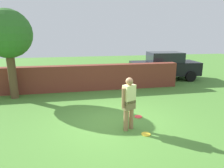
# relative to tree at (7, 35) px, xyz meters

# --- Properties ---
(ground_plane) EXTENTS (40.00, 40.00, 0.00)m
(ground_plane) POSITION_rel_tree_xyz_m (3.90, -3.57, -2.79)
(ground_plane) COLOR #4C8433
(brick_wall) EXTENTS (11.48, 0.50, 1.30)m
(brick_wall) POSITION_rel_tree_xyz_m (2.40, 0.67, -2.14)
(brick_wall) COLOR brown
(brick_wall) RESTS_ON ground
(tree) EXTENTS (2.06, 2.06, 3.87)m
(tree) POSITION_rel_tree_xyz_m (0.00, 0.00, 0.00)
(tree) COLOR brown
(tree) RESTS_ON ground
(person) EXTENTS (0.49, 0.36, 1.62)m
(person) POSITION_rel_tree_xyz_m (4.22, -4.01, -1.89)
(person) COLOR #9E704C
(person) RESTS_ON ground
(car) EXTENTS (4.30, 2.13, 1.72)m
(car) POSITION_rel_tree_xyz_m (8.34, 2.29, -1.93)
(car) COLOR black
(car) RESTS_ON ground
(frisbee_red) EXTENTS (0.27, 0.27, 0.02)m
(frisbee_red) POSITION_rel_tree_xyz_m (4.82, -3.17, -2.78)
(frisbee_red) COLOR red
(frisbee_red) RESTS_ON ground
(frisbee_yellow) EXTENTS (0.27, 0.27, 0.02)m
(frisbee_yellow) POSITION_rel_tree_xyz_m (4.63, -4.43, -2.78)
(frisbee_yellow) COLOR yellow
(frisbee_yellow) RESTS_ON ground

